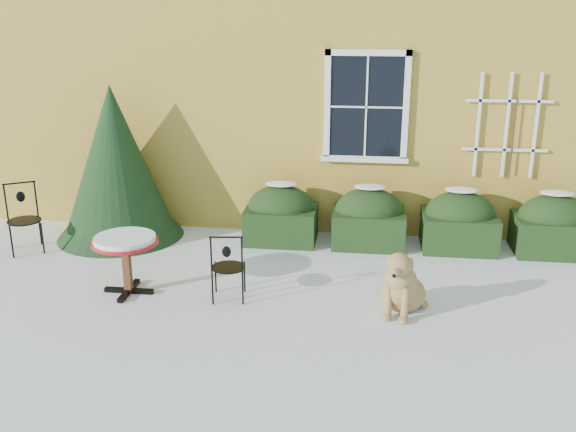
# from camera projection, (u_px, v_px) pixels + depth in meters

# --- Properties ---
(ground) EXTENTS (80.00, 80.00, 0.00)m
(ground) POSITION_uv_depth(u_px,v_px,m) (277.00, 319.00, 7.25)
(ground) COLOR white
(ground) RESTS_ON ground
(house) EXTENTS (12.40, 8.40, 6.40)m
(house) POSITION_uv_depth(u_px,v_px,m) (326.00, 15.00, 12.86)
(house) COLOR gold
(house) RESTS_ON ground
(hedge_row) EXTENTS (4.95, 0.80, 0.91)m
(hedge_row) POSITION_uv_depth(u_px,v_px,m) (414.00, 220.00, 9.33)
(hedge_row) COLOR black
(hedge_row) RESTS_ON ground
(evergreen_shrub) EXTENTS (1.91, 1.91, 2.31)m
(evergreen_shrub) POSITION_uv_depth(u_px,v_px,m) (117.00, 177.00, 9.61)
(evergreen_shrub) COLOR black
(evergreen_shrub) RESTS_ON ground
(bistro_table) EXTENTS (0.79, 0.79, 0.74)m
(bistro_table) POSITION_uv_depth(u_px,v_px,m) (125.00, 246.00, 7.73)
(bistro_table) COLOR black
(bistro_table) RESTS_ON ground
(patio_chair_near) EXTENTS (0.43, 0.42, 0.86)m
(patio_chair_near) POSITION_uv_depth(u_px,v_px,m) (228.00, 266.00, 7.61)
(patio_chair_near) COLOR black
(patio_chair_near) RESTS_ON ground
(patio_chair_far) EXTENTS (0.60, 0.59, 0.98)m
(patio_chair_far) POSITION_uv_depth(u_px,v_px,m) (24.00, 218.00, 9.16)
(patio_chair_far) COLOR black
(patio_chair_far) RESTS_ON ground
(dog) EXTENTS (0.65, 0.87, 0.82)m
(dog) POSITION_uv_depth(u_px,v_px,m) (401.00, 287.00, 7.29)
(dog) COLOR tan
(dog) RESTS_ON ground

